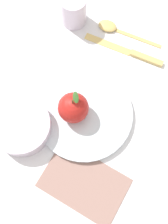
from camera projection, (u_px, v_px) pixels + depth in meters
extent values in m
plane|color=silver|center=(100.00, 100.00, 0.65)|extent=(2.40, 2.40, 0.00)
cylinder|color=silver|center=(84.00, 114.00, 0.63)|extent=(0.23, 0.23, 0.01)
torus|color=silver|center=(84.00, 113.00, 0.63)|extent=(0.23, 0.23, 0.01)
sphere|color=#B21E19|center=(73.00, 108.00, 0.59)|extent=(0.07, 0.07, 0.07)
cylinder|color=#4C3319|center=(73.00, 102.00, 0.56)|extent=(0.00, 0.00, 0.02)
ellipsoid|color=#386628|center=(76.00, 97.00, 0.55)|extent=(0.02, 0.03, 0.01)
cylinder|color=silver|center=(22.00, 126.00, 0.61)|extent=(0.13, 0.13, 0.04)
torus|color=silver|center=(20.00, 124.00, 0.59)|extent=(0.13, 0.13, 0.01)
cylinder|color=#AB9FAF|center=(20.00, 124.00, 0.59)|extent=(0.11, 0.11, 0.01)
cylinder|color=silver|center=(74.00, 10.00, 0.68)|extent=(0.06, 0.06, 0.08)
torus|color=silver|center=(73.00, 0.00, 0.64)|extent=(0.06, 0.06, 0.01)
cylinder|color=#958B99|center=(73.00, 0.00, 0.65)|extent=(0.05, 0.05, 0.01)
cube|color=#D8B766|center=(108.00, 44.00, 0.69)|extent=(0.05, 0.12, 0.00)
cube|color=#D8B766|center=(146.00, 58.00, 0.68)|extent=(0.04, 0.09, 0.01)
ellipsoid|color=#D8B766|center=(108.00, 26.00, 0.71)|extent=(0.05, 0.06, 0.01)
cube|color=#D8B766|center=(138.00, 38.00, 0.70)|extent=(0.04, 0.12, 0.01)
cube|color=gray|center=(84.00, 183.00, 0.59)|extent=(0.15, 0.20, 0.00)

